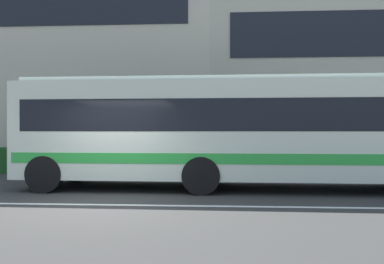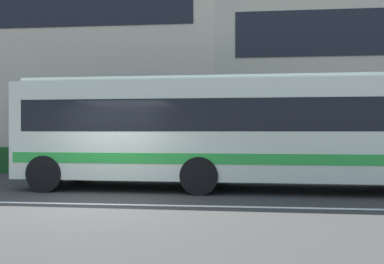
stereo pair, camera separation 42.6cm
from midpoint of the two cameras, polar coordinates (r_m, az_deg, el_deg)
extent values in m
plane|color=#32322F|center=(9.67, -12.31, -9.81)|extent=(160.00, 160.00, 0.00)
cube|color=silver|center=(9.67, -12.31, -9.79)|extent=(60.00, 0.16, 0.01)
cube|color=#1A481C|center=(16.97, -14.97, -3.80)|extent=(12.95, 1.10, 0.98)
cube|color=beige|center=(27.53, -22.56, 11.02)|extent=(24.40, 10.37, 13.69)
cube|color=beige|center=(11.74, 6.26, 0.24)|extent=(12.01, 2.73, 2.67)
cube|color=black|center=(11.75, 6.27, 2.20)|extent=(11.29, 2.74, 0.86)
cube|color=green|center=(11.76, 6.26, -3.35)|extent=(11.77, 2.75, 0.28)
cube|color=silver|center=(11.82, 6.27, 7.03)|extent=(11.52, 2.33, 0.12)
cylinder|color=black|center=(12.97, 3.01, -5.01)|extent=(1.01, 0.30, 1.00)
cylinder|color=black|center=(10.70, 2.15, -6.13)|extent=(1.01, 0.30, 1.00)
cylinder|color=black|center=(13.92, -14.71, -4.66)|extent=(1.01, 0.30, 1.00)
cylinder|color=black|center=(11.83, -18.83, -5.53)|extent=(1.01, 0.30, 1.00)
camera|label=1|loc=(0.21, -88.98, 0.00)|focal=38.23mm
camera|label=2|loc=(0.21, 91.02, 0.00)|focal=38.23mm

